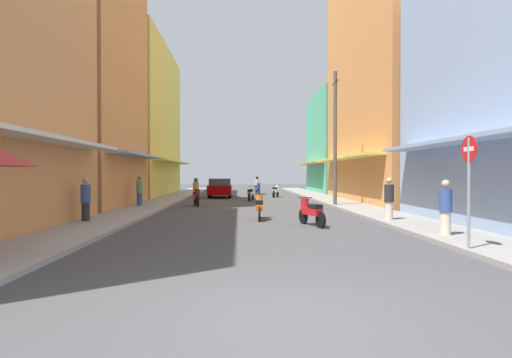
# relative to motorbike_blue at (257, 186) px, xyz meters

# --- Properties ---
(ground_plane) EXTENTS (97.24, 97.24, 0.00)m
(ground_plane) POSITION_rel_motorbike_blue_xyz_m (-1.05, -13.89, -0.70)
(ground_plane) COLOR #424244
(sidewalk_left) EXTENTS (2.16, 52.20, 0.12)m
(sidewalk_left) POSITION_rel_motorbike_blue_xyz_m (-6.52, -13.89, -0.64)
(sidewalk_left) COLOR #9E9991
(sidewalk_left) RESTS_ON ground
(sidewalk_right) EXTENTS (2.16, 52.20, 0.12)m
(sidewalk_right) POSITION_rel_motorbike_blue_xyz_m (4.42, -13.89, -0.64)
(sidewalk_right) COLOR gray
(sidewalk_right) RESTS_ON ground
(building_left_mid) EXTENTS (7.05, 8.94, 15.39)m
(building_left_mid) POSITION_rel_motorbike_blue_xyz_m (-10.59, -14.51, 6.98)
(building_left_mid) COLOR #D88C4C
(building_left_mid) RESTS_ON ground
(building_left_far) EXTENTS (7.05, 13.85, 12.38)m
(building_left_far) POSITION_rel_motorbike_blue_xyz_m (-10.59, -2.48, 5.48)
(building_left_far) COLOR #EFD159
(building_left_far) RESTS_ON ground
(building_right_mid) EXTENTS (7.05, 13.88, 16.52)m
(building_right_mid) POSITION_rel_motorbike_blue_xyz_m (8.50, -11.09, 7.55)
(building_right_mid) COLOR #D88C4C
(building_right_mid) RESTS_ON ground
(building_right_far) EXTENTS (7.05, 10.00, 9.31)m
(building_right_far) POSITION_rel_motorbike_blue_xyz_m (8.50, 1.49, 3.95)
(building_right_far) COLOR #4CB28C
(building_right_far) RESTS_ON ground
(motorbike_blue) EXTENTS (0.56, 1.80, 1.58)m
(motorbike_blue) POSITION_rel_motorbike_blue_xyz_m (0.00, 0.00, 0.00)
(motorbike_blue) COLOR black
(motorbike_blue) RESTS_ON ground
(motorbike_orange) EXTENTS (0.55, 1.81, 0.96)m
(motorbike_orange) POSITION_rel_motorbike_blue_xyz_m (-0.85, -20.83, -0.20)
(motorbike_orange) COLOR black
(motorbike_orange) RESTS_ON ground
(motorbike_silver) EXTENTS (0.64, 1.78, 0.96)m
(motorbike_silver) POSITION_rel_motorbike_blue_xyz_m (-0.85, -9.52, -0.20)
(motorbike_silver) COLOR black
(motorbike_silver) RESTS_ON ground
(motorbike_white) EXTENTS (0.76, 1.74, 0.96)m
(motorbike_white) POSITION_rel_motorbike_blue_xyz_m (1.19, -5.28, -0.20)
(motorbike_white) COLOR black
(motorbike_white) RESTS_ON ground
(motorbike_maroon) EXTENTS (0.64, 1.78, 1.58)m
(motorbike_maroon) POSITION_rel_motorbike_blue_xyz_m (-4.08, -13.71, 0.00)
(motorbike_maroon) COLOR black
(motorbike_maroon) RESTS_ON ground
(motorbike_red) EXTENTS (0.74, 1.74, 0.96)m
(motorbike_red) POSITION_rel_motorbike_blue_xyz_m (0.82, -22.88, -0.20)
(motorbike_red) COLOR black
(motorbike_red) RESTS_ON ground
(parked_car) EXTENTS (1.78, 4.11, 1.45)m
(parked_car) POSITION_rel_motorbike_blue_xyz_m (-3.10, -5.58, 0.04)
(parked_car) COLOR #8C0000
(parked_car) RESTS_ON ground
(pedestrian_far) EXTENTS (0.34, 0.34, 1.69)m
(pedestrian_far) POSITION_rel_motorbike_blue_xyz_m (-6.97, -14.89, 0.14)
(pedestrian_far) COLOR #334C8C
(pedestrian_far) RESTS_ON ground
(pedestrian_crossing) EXTENTS (0.34, 0.34, 1.66)m
(pedestrian_crossing) POSITION_rel_motorbike_blue_xyz_m (3.86, -22.08, 0.12)
(pedestrian_crossing) COLOR beige
(pedestrian_crossing) RESTS_ON ground
(pedestrian_midway) EXTENTS (0.34, 0.34, 1.63)m
(pedestrian_midway) POSITION_rel_motorbike_blue_xyz_m (4.02, -25.90, 0.11)
(pedestrian_midway) COLOR beige
(pedestrian_midway) RESTS_ON ground
(pedestrian_foreground) EXTENTS (0.34, 0.34, 1.67)m
(pedestrian_foreground) POSITION_rel_motorbike_blue_xyz_m (-7.12, -22.10, 0.13)
(pedestrian_foreground) COLOR #262628
(pedestrian_foreground) RESTS_ON ground
(utility_pole) EXTENTS (0.20, 1.20, 7.40)m
(utility_pole) POSITION_rel_motorbike_blue_xyz_m (3.59, -14.74, 3.07)
(utility_pole) COLOR #4C4C4F
(utility_pole) RESTS_ON ground
(street_sign_no_entry) EXTENTS (0.07, 0.60, 2.65)m
(street_sign_no_entry) POSITION_rel_motorbike_blue_xyz_m (3.49, -27.93, 1.01)
(street_sign_no_entry) COLOR gray
(street_sign_no_entry) RESTS_ON ground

